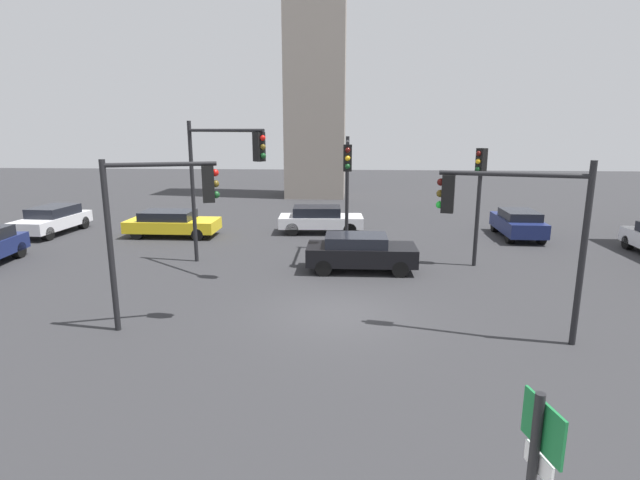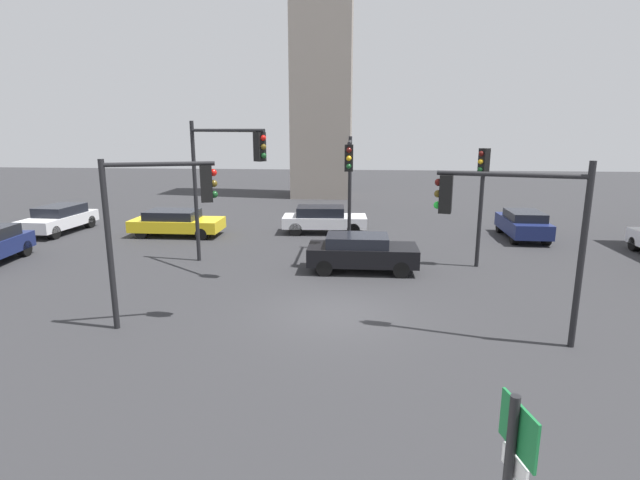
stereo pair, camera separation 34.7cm
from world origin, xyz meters
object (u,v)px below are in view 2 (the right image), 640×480
at_px(car_2, 523,224).
at_px(car_0, 176,222).
at_px(traffic_light_2, 482,185).
at_px(car_7, 361,252).
at_px(traffic_light_4, 160,207).
at_px(car_4, 59,218).
at_px(traffic_light_3, 509,216).
at_px(car_6, 324,219).
at_px(traffic_light_1, 349,173).
at_px(traffic_light_0, 223,166).

bearing_deg(car_2, car_0, 93.88).
bearing_deg(traffic_light_2, car_7, -26.62).
bearing_deg(traffic_light_4, car_4, 114.06).
xyz_separation_m(traffic_light_4, car_0, (-4.17, 11.50, -2.66)).
distance_m(traffic_light_3, car_2, 13.47).
height_order(car_4, car_6, car_4).
bearing_deg(car_7, car_0, 149.00).
bearing_deg(car_6, car_4, -178.76).
bearing_deg(car_6, car_7, -77.12).
height_order(traffic_light_1, car_2, traffic_light_1).
bearing_deg(traffic_light_2, traffic_light_1, -47.19).
relative_size(traffic_light_4, car_4, 1.03).
xyz_separation_m(traffic_light_1, car_2, (8.67, 4.76, -2.92)).
xyz_separation_m(traffic_light_0, car_6, (3.23, 7.29, -3.33)).
height_order(traffic_light_1, traffic_light_2, traffic_light_1).
relative_size(car_4, car_7, 1.07).
relative_size(traffic_light_0, traffic_light_2, 1.22).
distance_m(traffic_light_3, car_0, 17.88).
relative_size(traffic_light_0, car_0, 1.25).
xyz_separation_m(traffic_light_3, car_6, (-5.77, 13.00, -2.54)).
relative_size(traffic_light_1, traffic_light_3, 1.09).
bearing_deg(traffic_light_2, car_6, -81.04).
xyz_separation_m(traffic_light_0, traffic_light_4, (-0.17, -5.59, -0.71)).
height_order(traffic_light_2, car_6, traffic_light_2).
bearing_deg(car_4, traffic_light_4, 45.62).
xyz_separation_m(traffic_light_4, car_7, (5.45, 5.84, -2.61)).
relative_size(car_0, car_4, 1.02).
xyz_separation_m(traffic_light_2, car_0, (-14.27, 4.63, -2.60)).
bearing_deg(car_4, car_2, 94.70).
bearing_deg(traffic_light_3, car_7, -43.72).
height_order(car_2, car_6, car_2).
bearing_deg(car_6, traffic_light_2, -45.27).
bearing_deg(traffic_light_2, traffic_light_4, -4.89).
distance_m(car_2, car_7, 10.41).
distance_m(traffic_light_0, car_0, 8.07).
bearing_deg(traffic_light_3, car_0, -26.74).
xyz_separation_m(traffic_light_0, car_2, (13.39, 6.77, -3.32)).
height_order(traffic_light_2, traffic_light_3, traffic_light_2).
relative_size(traffic_light_1, car_6, 1.13).
bearing_deg(traffic_light_1, car_4, -105.60).
xyz_separation_m(traffic_light_2, car_6, (-6.69, 6.01, -2.55)).
distance_m(car_4, car_7, 17.21).
relative_size(traffic_light_0, traffic_light_4, 1.23).
distance_m(traffic_light_1, car_7, 3.46).
height_order(traffic_light_3, car_2, traffic_light_3).
relative_size(car_2, car_7, 0.97).
height_order(traffic_light_2, car_4, traffic_light_2).
bearing_deg(traffic_light_3, traffic_light_2, -83.21).
bearing_deg(traffic_light_4, car_2, 24.03).
relative_size(car_6, car_7, 1.06).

